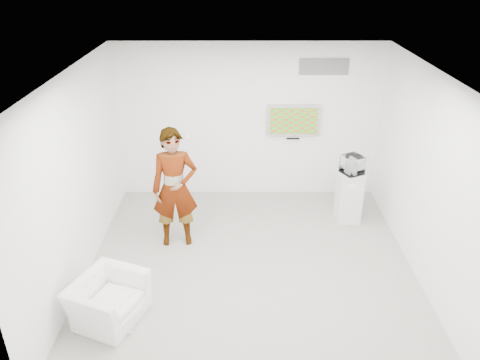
{
  "coord_description": "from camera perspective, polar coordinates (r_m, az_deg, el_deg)",
  "views": [
    {
      "loc": [
        -0.17,
        -5.95,
        4.43
      ],
      "look_at": [
        -0.16,
        0.6,
        1.21
      ],
      "focal_mm": 35.0,
      "sensor_mm": 36.0,
      "label": 1
    }
  ],
  "objects": [
    {
      "name": "floor_uplight",
      "position": [
        9.35,
        12.61,
        -1.77
      ],
      "size": [
        0.19,
        0.19,
        0.29
      ],
      "primitive_type": "cylinder",
      "rotation": [
        0.0,
        0.0,
        0.01
      ],
      "color": "white",
      "rests_on": "room"
    },
    {
      "name": "armchair",
      "position": [
        6.58,
        -15.79,
        -13.87
      ],
      "size": [
        1.09,
        1.16,
        0.6
      ],
      "primitive_type": "imported",
      "rotation": [
        0.0,
        0.0,
        1.18
      ],
      "color": "white",
      "rests_on": "room"
    },
    {
      "name": "vitrine",
      "position": [
        8.33,
        13.54,
        1.83
      ],
      "size": [
        0.43,
        0.43,
        0.32
      ],
      "primitive_type": "cube",
      "rotation": [
        0.0,
        0.0,
        0.47
      ],
      "color": "silver",
      "rests_on": "pedestal"
    },
    {
      "name": "tv",
      "position": [
        8.94,
        6.55,
        7.24
      ],
      "size": [
        1.0,
        0.08,
        0.6
      ],
      "primitive_type": "cube",
      "color": "#BBBBC0",
      "rests_on": "room"
    },
    {
      "name": "logo_decal",
      "position": [
        8.77,
        10.2,
        13.44
      ],
      "size": [
        0.9,
        0.02,
        0.3
      ],
      "primitive_type": "cube",
      "color": "slate",
      "rests_on": "room"
    },
    {
      "name": "pedestal",
      "position": [
        8.6,
        13.1,
        -1.98
      ],
      "size": [
        0.48,
        0.48,
        0.93
      ],
      "primitive_type": "cube",
      "rotation": [
        0.0,
        0.0,
        0.05
      ],
      "color": "silver",
      "rests_on": "room"
    },
    {
      "name": "console",
      "position": [
        8.34,
        13.51,
        1.55
      ],
      "size": [
        0.11,
        0.18,
        0.23
      ],
      "primitive_type": "cube",
      "rotation": [
        0.0,
        0.0,
        0.36
      ],
      "color": "silver",
      "rests_on": "pedestal"
    },
    {
      "name": "person",
      "position": [
        7.55,
        -7.94,
        -1.03
      ],
      "size": [
        0.79,
        0.57,
        2.01
      ],
      "primitive_type": "imported",
      "rotation": [
        0.0,
        0.0,
        0.13
      ],
      "color": "white",
      "rests_on": "room"
    },
    {
      "name": "room",
      "position": [
        6.63,
        1.41,
        -0.02
      ],
      "size": [
        5.01,
        5.01,
        3.0
      ],
      "color": "#A8A29A",
      "rests_on": "ground"
    },
    {
      "name": "wii_remote",
      "position": [
        7.36,
        -6.38,
        5.19
      ],
      "size": [
        0.05,
        0.15,
        0.04
      ],
      "primitive_type": "cube",
      "rotation": [
        0.0,
        0.0,
        -0.13
      ],
      "color": "silver",
      "rests_on": "person"
    }
  ]
}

